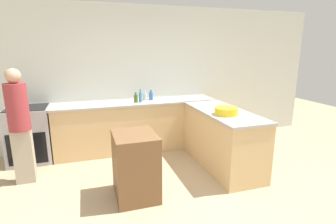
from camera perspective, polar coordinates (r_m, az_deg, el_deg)
ground_plane at (r=3.38m, az=1.11°, el=-20.55°), size 14.00×14.00×0.00m
wall_back at (r=5.21m, az=-7.69°, el=7.54°), size 8.00×0.06×2.70m
counter_back at (r=5.05m, az=-6.66°, el=-2.86°), size 3.02×0.67×0.93m
counter_peninsula at (r=4.39m, az=11.62°, el=-5.63°), size 0.69×1.72×0.93m
range_oven at (r=5.06m, az=-27.88°, el=-4.35°), size 0.69×0.64×0.95m
island_table at (r=3.47m, az=-7.09°, el=-11.50°), size 0.53×0.63×0.86m
mixing_bowl at (r=4.01m, az=12.55°, el=0.19°), size 0.34×0.34×0.11m
olive_oil_bottle at (r=4.84m, az=-7.03°, el=2.98°), size 0.07×0.07×0.19m
vinegar_bottle_clear at (r=5.04m, az=-5.08°, el=3.44°), size 0.08×0.08×0.18m
water_bottle_blue at (r=5.06m, az=-3.72°, el=3.54°), size 0.08×0.08×0.19m
dish_soap_bottle at (r=4.85m, az=-6.02°, el=3.28°), size 0.06×0.06×0.24m
person_by_range at (r=4.17m, az=-29.63°, el=-1.88°), size 0.28×0.28×1.65m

